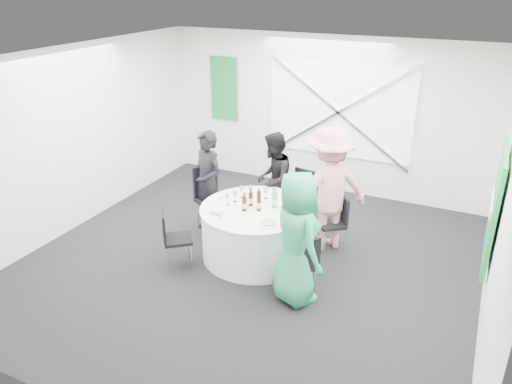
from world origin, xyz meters
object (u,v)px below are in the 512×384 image
at_px(banquet_table, 256,232).
at_px(chair_back_left, 210,192).
at_px(person_woman_green, 296,238).
at_px(clear_water_bottle, 245,199).
at_px(chair_back, 301,195).
at_px(person_woman_pink, 329,189).
at_px(chair_front_left, 172,235).
at_px(person_man_back, 273,179).
at_px(green_water_bottle, 275,200).
at_px(chair_back_right, 336,219).
at_px(person_man_back_left, 208,183).
at_px(chair_front_right, 302,262).

height_order(banquet_table, chair_back_left, chair_back_left).
relative_size(person_woman_green, clear_water_bottle, 5.62).
bearing_deg(chair_back, person_woman_pink, -25.78).
bearing_deg(banquet_table, chair_back_left, 154.40).
xyz_separation_m(chair_front_left, person_man_back, (0.72, 1.78, 0.28)).
height_order(chair_back, green_water_bottle, green_water_bottle).
bearing_deg(chair_back_right, chair_back_left, -120.60).
bearing_deg(chair_back, banquet_table, -90.00).
xyz_separation_m(chair_back, chair_back_right, (0.71, -0.44, -0.07)).
bearing_deg(green_water_bottle, person_man_back_left, 167.66).
bearing_deg(chair_front_left, person_man_back, -60.18).
xyz_separation_m(person_woman_pink, clear_water_bottle, (-0.97, -0.76, -0.04)).
bearing_deg(chair_back_left, chair_back_right, -57.90).
bearing_deg(chair_back_right, person_man_back, -143.54).
bearing_deg(chair_back, person_woman_green, -59.44).
distance_m(chair_back, clear_water_bottle, 1.30).
bearing_deg(person_woman_green, banquet_table, 0.00).
bearing_deg(chair_back_left, person_woman_green, -96.70).
relative_size(banquet_table, chair_back_left, 1.53).
bearing_deg(person_man_back_left, chair_front_left, -64.13).
bearing_deg(person_man_back_left, chair_back, 52.71).
distance_m(chair_back, chair_back_right, 0.83).
bearing_deg(person_man_back_left, person_woman_green, -8.98).
relative_size(person_woman_pink, green_water_bottle, 6.40).
bearing_deg(clear_water_bottle, person_man_back, 92.62).
relative_size(chair_front_left, green_water_bottle, 2.87).
distance_m(banquet_table, chair_front_right, 1.14).
bearing_deg(clear_water_bottle, chair_front_right, -28.79).
xyz_separation_m(chair_back_left, person_woman_green, (1.90, -1.20, 0.24)).
bearing_deg(chair_front_right, green_water_bottle, -102.83).
height_order(person_man_back, person_woman_pink, person_woman_pink).
bearing_deg(person_man_back, chair_front_left, -32.77).
distance_m(person_man_back, person_woman_pink, 1.09).
xyz_separation_m(person_woman_pink, green_water_bottle, (-0.59, -0.58, -0.04)).
bearing_deg(banquet_table, chair_back, 78.15).
relative_size(chair_back_left, person_woman_green, 0.61).
height_order(chair_front_right, person_woman_green, person_woman_green).
bearing_deg(chair_back_right, chair_front_right, -37.65).
distance_m(chair_back, chair_front_right, 1.92).
xyz_separation_m(chair_back, person_man_back, (-0.44, -0.10, 0.21)).
relative_size(chair_back, person_woman_green, 0.55).
xyz_separation_m(chair_back, green_water_bottle, (-0.02, -1.03, 0.33)).
distance_m(chair_back_right, person_woman_green, 1.47).
relative_size(chair_back_right, clear_water_bottle, 2.72).
height_order(chair_front_left, person_woman_pink, person_woman_pink).
relative_size(chair_back, person_man_back, 0.61).
relative_size(banquet_table, green_water_bottle, 5.46).
distance_m(person_woman_pink, green_water_bottle, 0.83).
height_order(person_man_back, green_water_bottle, person_man_back).
distance_m(banquet_table, person_woman_pink, 1.21).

